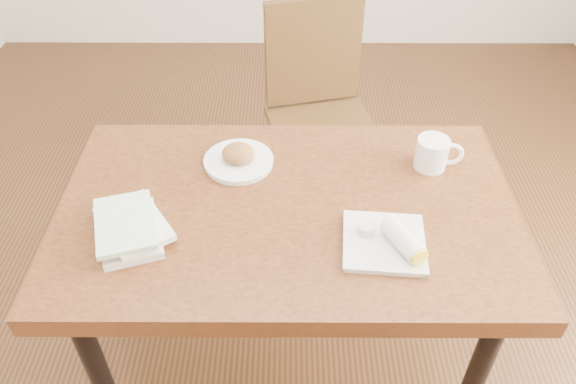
{
  "coord_description": "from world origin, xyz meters",
  "views": [
    {
      "loc": [
        0.0,
        -1.15,
        1.81
      ],
      "look_at": [
        0.0,
        0.0,
        0.8
      ],
      "focal_mm": 35.0,
      "sensor_mm": 36.0,
      "label": 1
    }
  ],
  "objects_px": {
    "chair_far": "(319,103)",
    "coffee_mug": "(433,153)",
    "book_stack": "(130,227)",
    "table": "(288,226)",
    "plate_burrito": "(390,241)",
    "plate_scone": "(239,158)"
  },
  "relations": [
    {
      "from": "chair_far",
      "to": "coffee_mug",
      "type": "relative_size",
      "value": 6.66
    },
    {
      "from": "book_stack",
      "to": "coffee_mug",
      "type": "bearing_deg",
      "value": 19.27
    },
    {
      "from": "table",
      "to": "book_stack",
      "type": "distance_m",
      "value": 0.44
    },
    {
      "from": "book_stack",
      "to": "chair_far",
      "type": "bearing_deg",
      "value": 60.83
    },
    {
      "from": "plate_burrito",
      "to": "plate_scone",
      "type": "bearing_deg",
      "value": 140.14
    },
    {
      "from": "plate_burrito",
      "to": "table",
      "type": "bearing_deg",
      "value": 148.85
    },
    {
      "from": "coffee_mug",
      "to": "book_stack",
      "type": "relative_size",
      "value": 0.54
    },
    {
      "from": "table",
      "to": "plate_scone",
      "type": "height_order",
      "value": "plate_scone"
    },
    {
      "from": "plate_burrito",
      "to": "book_stack",
      "type": "distance_m",
      "value": 0.68
    },
    {
      "from": "chair_far",
      "to": "plate_burrito",
      "type": "relative_size",
      "value": 4.19
    },
    {
      "from": "coffee_mug",
      "to": "plate_burrito",
      "type": "distance_m",
      "value": 0.38
    },
    {
      "from": "table",
      "to": "chair_far",
      "type": "bearing_deg",
      "value": 81.55
    },
    {
      "from": "table",
      "to": "book_stack",
      "type": "relative_size",
      "value": 4.79
    },
    {
      "from": "table",
      "to": "book_stack",
      "type": "height_order",
      "value": "book_stack"
    },
    {
      "from": "book_stack",
      "to": "plate_scone",
      "type": "bearing_deg",
      "value": 49.21
    },
    {
      "from": "chair_far",
      "to": "coffee_mug",
      "type": "height_order",
      "value": "chair_far"
    },
    {
      "from": "table",
      "to": "plate_scone",
      "type": "distance_m",
      "value": 0.26
    },
    {
      "from": "plate_scone",
      "to": "coffee_mug",
      "type": "distance_m",
      "value": 0.58
    },
    {
      "from": "plate_scone",
      "to": "book_stack",
      "type": "height_order",
      "value": "plate_scone"
    },
    {
      "from": "chair_far",
      "to": "plate_scone",
      "type": "xyz_separation_m",
      "value": [
        -0.28,
        -0.66,
        0.22
      ]
    },
    {
      "from": "table",
      "to": "book_stack",
      "type": "xyz_separation_m",
      "value": [
        -0.41,
        -0.12,
        0.11
      ]
    },
    {
      "from": "chair_far",
      "to": "plate_scone",
      "type": "distance_m",
      "value": 0.75
    }
  ]
}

